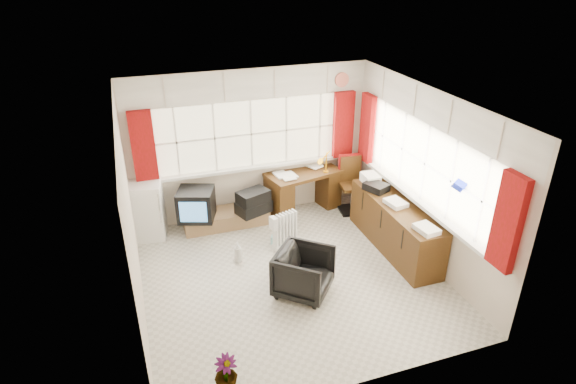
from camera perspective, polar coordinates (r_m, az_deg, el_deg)
name	(u,v)px	position (r m, az deg, el deg)	size (l,w,h in m)	color
ground	(291,276)	(6.87, 0.38, -9.98)	(4.00, 4.00, 0.00)	beige
room_walls	(292,180)	(6.10, 0.43, 1.42)	(4.00, 4.00, 4.00)	beige
window_back	(253,163)	(8.03, -4.18, 3.40)	(3.70, 0.12, 3.60)	#FFF5C9
window_right	(419,196)	(7.16, 15.26, -0.51)	(0.12, 3.70, 3.60)	#FFF5C9
curtains	(330,149)	(7.22, 4.95, 5.05)	(3.83, 3.83, 1.15)	#9C0813
overhead_cabinets	(334,96)	(7.04, 5.44, 11.29)	(3.98, 3.98, 0.48)	white
desk	(303,189)	(8.36, 1.81, 0.38)	(1.37, 0.88, 0.76)	#4D3112
desk_lamp	(326,157)	(8.13, 4.58, 4.13)	(0.16, 0.15, 0.39)	#EFA20A
task_chair	(351,181)	(8.42, 7.45, 1.29)	(0.46, 0.49, 1.00)	black
office_chair	(304,272)	(6.41, 1.88, -9.50)	(0.68, 0.70, 0.64)	black
radiator	(285,233)	(7.37, -0.37, -4.94)	(0.42, 0.27, 0.59)	white
credenza	(395,226)	(7.46, 12.54, -3.91)	(0.50, 2.00, 0.85)	#4D3112
file_tray	(376,187)	(7.63, 10.40, 0.60)	(0.27, 0.35, 0.12)	black
tv_bench	(226,218)	(8.09, -7.35, -3.06)	(1.40, 0.50, 0.25)	olive
crt_tv	(196,204)	(7.78, -10.83, -1.45)	(0.68, 0.65, 0.50)	black
hifi_stack	(253,202)	(7.86, -4.12, -1.22)	(0.63, 0.51, 0.39)	black
mini_fridge	(146,209)	(7.89, -16.51, -1.99)	(0.63, 0.64, 0.93)	white
spray_bottle_a	(238,252)	(7.13, -5.96, -7.06)	(0.12, 0.12, 0.32)	silver
spray_bottle_b	(274,238)	(7.52, -1.66, -5.48)	(0.09, 0.09, 0.21)	#91D9D7
flower_vase	(226,374)	(5.31, -7.37, -20.61)	(0.24, 0.24, 0.43)	black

